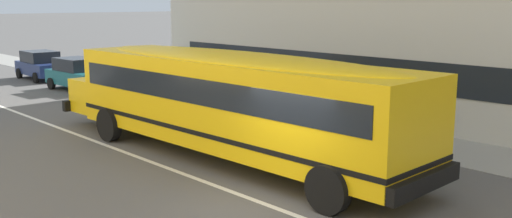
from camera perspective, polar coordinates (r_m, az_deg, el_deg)
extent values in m
plane|color=#54514F|center=(12.81, 1.63, -9.76)|extent=(400.00, 400.00, 0.00)
cube|color=gray|center=(18.59, 18.23, -3.75)|extent=(120.00, 3.00, 0.01)
cube|color=silver|center=(12.81, 1.63, -9.75)|extent=(110.00, 0.16, 0.01)
cube|color=yellow|center=(16.01, -2.36, 0.81)|extent=(11.92, 2.98, 2.37)
cube|color=yellow|center=(21.57, -14.54, 1.46)|extent=(1.78, 2.31, 1.19)
cube|color=black|center=(22.38, -15.60, 0.70)|extent=(0.28, 2.70, 0.39)
cube|color=black|center=(12.57, 16.54, -7.09)|extent=(0.28, 2.70, 0.39)
cube|color=black|center=(15.94, -2.37, 2.32)|extent=(11.21, 3.00, 0.69)
cube|color=black|center=(16.15, -2.34, -1.64)|extent=(11.94, 3.01, 0.13)
ellipsoid|color=yellow|center=(15.85, -2.39, 5.04)|extent=(11.44, 2.75, 0.39)
cylinder|color=red|center=(19.88, -6.40, 2.36)|extent=(0.49, 0.49, 0.03)
cylinder|color=black|center=(19.07, -14.51, -1.54)|extent=(1.09, 0.33, 1.08)
cylinder|color=black|center=(20.51, -7.99, -0.45)|extent=(1.09, 0.33, 1.08)
cylinder|color=black|center=(12.35, 7.20, -8.00)|extent=(1.09, 0.33, 1.08)
cylinder|color=black|center=(14.47, 13.89, -5.41)|extent=(1.09, 0.33, 1.08)
cube|color=#195B66|center=(30.39, -17.31, 3.02)|extent=(3.99, 1.92, 0.70)
cube|color=black|center=(30.44, -17.52, 4.29)|extent=(2.28, 1.68, 0.64)
cylinder|color=black|center=(29.75, -14.62, 2.32)|extent=(0.61, 0.21, 0.60)
cylinder|color=black|center=(28.90, -17.48, 1.93)|extent=(0.61, 0.21, 0.60)
cylinder|color=black|center=(31.97, -17.09, 2.76)|extent=(0.61, 0.21, 0.60)
cylinder|color=black|center=(31.19, -19.81, 2.41)|extent=(0.61, 0.21, 0.60)
cube|color=navy|center=(35.33, -20.66, 3.84)|extent=(3.94, 1.81, 0.70)
cube|color=black|center=(35.41, -20.82, 4.93)|extent=(2.24, 1.62, 0.64)
cylinder|color=black|center=(34.49, -18.53, 3.23)|extent=(0.60, 0.20, 0.60)
cylinder|color=black|center=(33.87, -21.17, 2.94)|extent=(0.60, 0.20, 0.60)
cylinder|color=black|center=(36.88, -20.12, 3.59)|extent=(0.60, 0.20, 0.60)
cylinder|color=black|center=(36.30, -22.62, 3.31)|extent=(0.60, 0.20, 0.60)
cube|color=black|center=(22.96, 6.54, 4.27)|extent=(17.48, 0.04, 1.10)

